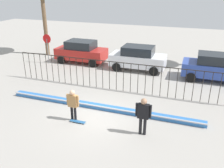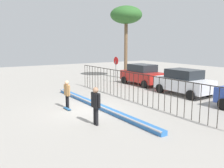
# 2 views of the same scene
# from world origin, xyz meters

# --- Properties ---
(ground_plane) EXTENTS (60.00, 60.00, 0.00)m
(ground_plane) POSITION_xyz_m (0.00, 0.00, 0.00)
(ground_plane) COLOR #9E9991
(bowl_coping_ledge) EXTENTS (11.00, 0.40, 0.27)m
(bowl_coping_ledge) POSITION_xyz_m (0.00, 0.80, 0.12)
(bowl_coping_ledge) COLOR #2D6BB7
(bowl_coping_ledge) RESTS_ON ground
(perimeter_fence) EXTENTS (14.04, 0.04, 1.90)m
(perimeter_fence) POSITION_xyz_m (0.00, 3.51, 1.16)
(perimeter_fence) COLOR black
(perimeter_fence) RESTS_ON ground
(skateboarder) EXTENTS (0.67, 0.25, 1.65)m
(skateboarder) POSITION_xyz_m (-0.81, -0.76, 0.99)
(skateboarder) COLOR black
(skateboarder) RESTS_ON ground
(skateboard) EXTENTS (0.80, 0.20, 0.07)m
(skateboard) POSITION_xyz_m (-0.54, -0.90, 0.06)
(skateboard) COLOR #26598C
(skateboard) RESTS_ON ground
(camera_operator) EXTENTS (0.72, 0.27, 1.79)m
(camera_operator) POSITION_xyz_m (2.70, -0.81, 1.08)
(camera_operator) COLOR black
(camera_operator) RESTS_ON ground
(parked_car_red) EXTENTS (4.30, 2.12, 1.90)m
(parked_car_red) POSITION_xyz_m (-4.77, 8.24, 0.97)
(parked_car_red) COLOR #B2231E
(parked_car_red) RESTS_ON ground
(parked_car_white) EXTENTS (4.30, 2.12, 1.90)m
(parked_car_white) POSITION_xyz_m (0.31, 7.95, 0.97)
(parked_car_white) COLOR silver
(parked_car_white) RESTS_ON ground
(parked_car_blue) EXTENTS (4.30, 2.12, 1.90)m
(parked_car_blue) POSITION_xyz_m (5.90, 7.49, 0.97)
(parked_car_blue) COLOR #2D479E
(parked_car_blue) RESTS_ON ground
(stop_sign) EXTENTS (0.76, 0.07, 2.50)m
(stop_sign) POSITION_xyz_m (-7.32, 7.06, 1.62)
(stop_sign) COLOR slate
(stop_sign) RESTS_ON ground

